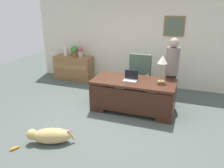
{
  "coord_description": "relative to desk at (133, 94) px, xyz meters",
  "views": [
    {
      "loc": [
        1.53,
        -4.26,
        2.54
      ],
      "look_at": [
        -0.1,
        0.3,
        0.75
      ],
      "focal_mm": 36.23,
      "sensor_mm": 36.0,
      "label": 1
    }
  ],
  "objects": [
    {
      "name": "ground_plane",
      "position": [
        -0.32,
        -0.64,
        -0.42
      ],
      "size": [
        12.0,
        12.0,
        0.0
      ],
      "primitive_type": "plane",
      "color": "#4C5651"
    },
    {
      "name": "back_wall",
      "position": [
        -0.31,
        1.96,
        0.93
      ],
      "size": [
        7.0,
        0.16,
        2.7
      ],
      "color": "beige",
      "rests_on": "ground_plane"
    },
    {
      "name": "desk",
      "position": [
        0.0,
        0.0,
        0.0
      ],
      "size": [
        1.95,
        0.94,
        0.77
      ],
      "color": "#422316",
      "rests_on": "ground_plane"
    },
    {
      "name": "credenza",
      "position": [
        -2.51,
        1.61,
        -0.02
      ],
      "size": [
        1.28,
        0.5,
        0.8
      ],
      "color": "olive",
      "rests_on": "ground_plane"
    },
    {
      "name": "armchair",
      "position": [
        -0.09,
        0.9,
        0.09
      ],
      "size": [
        0.6,
        0.59,
        1.17
      ],
      "color": "#475B4C",
      "rests_on": "ground_plane"
    },
    {
      "name": "person_standing",
      "position": [
        0.8,
        0.62,
        0.47
      ],
      "size": [
        0.32,
        0.32,
        1.72
      ],
      "color": "#262323",
      "rests_on": "ground_plane"
    },
    {
      "name": "dog_lying",
      "position": [
        -1.12,
        -1.86,
        -0.27
      ],
      "size": [
        0.86,
        0.55,
        0.3
      ],
      "color": "tan",
      "rests_on": "ground_plane"
    },
    {
      "name": "laptop",
      "position": [
        -0.07,
        0.02,
        0.4
      ],
      "size": [
        0.32,
        0.22,
        0.22
      ],
      "color": "#B2B5BA",
      "rests_on": "desk"
    },
    {
      "name": "desk_lamp",
      "position": [
        0.62,
        0.14,
        0.84
      ],
      "size": [
        0.22,
        0.22,
        0.62
      ],
      "color": "#9E8447",
      "rests_on": "desk"
    },
    {
      "name": "vase_with_flowers",
      "position": [
        -2.22,
        1.61,
        0.57
      ],
      "size": [
        0.17,
        0.17,
        0.34
      ],
      "color": "#C1B092",
      "rests_on": "credenza"
    },
    {
      "name": "vase_empty",
      "position": [
        -2.77,
        1.61,
        0.53
      ],
      "size": [
        0.13,
        0.13,
        0.31
      ],
      "primitive_type": "cylinder",
      "color": "silver",
      "rests_on": "credenza"
    },
    {
      "name": "potted_plant",
      "position": [
        -2.44,
        1.61,
        0.57
      ],
      "size": [
        0.24,
        0.24,
        0.36
      ],
      "color": "brown",
      "rests_on": "credenza"
    },
    {
      "name": "dog_toy_ball",
      "position": [
        -0.94,
        -1.47,
        -0.37
      ],
      "size": [
        0.1,
        0.1,
        0.1
      ],
      "primitive_type": "sphere",
      "color": "#D8338C",
      "rests_on": "ground_plane"
    },
    {
      "name": "dog_toy_bone",
      "position": [
        -1.61,
        -2.26,
        -0.4
      ],
      "size": [
        0.13,
        0.18,
        0.05
      ],
      "primitive_type": "ellipsoid",
      "rotation": [
        0.0,
        0.0,
        1.09
      ],
      "color": "orange",
      "rests_on": "ground_plane"
    }
  ]
}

